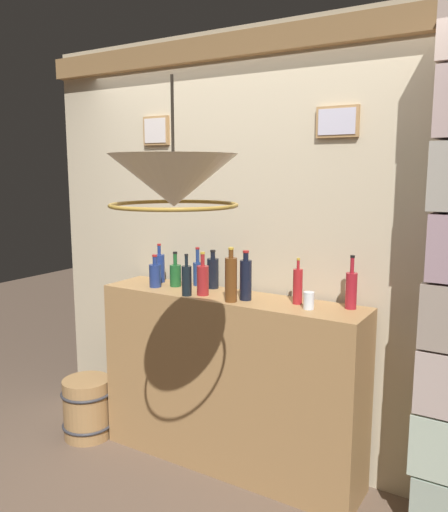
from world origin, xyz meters
The scene contains 16 objects.
panelled_rear_partition centered at (0.00, 1.10, 1.43)m, with size 3.18×0.15×2.70m.
bar_shelf_unit centered at (0.00, 0.84, 0.55)m, with size 1.70×0.37×1.10m, color #9E7547.
liquor_bottle_rum centered at (-0.43, 0.87, 1.18)m, with size 0.07×0.07×0.23m.
liquor_bottle_rye centered at (-0.60, 0.92, 1.20)m, with size 0.07×0.07×0.26m.
liquor_bottle_gin centered at (-0.32, 0.97, 1.19)m, with size 0.06×0.06×0.25m.
liquor_bottle_vermouth centered at (0.43, 0.88, 1.20)m, with size 0.05×0.05×0.26m.
liquor_bottle_amaro centered at (-0.21, 0.70, 1.20)m, with size 0.06×0.06×0.25m.
liquor_bottle_bourbon centered at (0.14, 0.80, 1.22)m, with size 0.07×0.07×0.29m.
liquor_bottle_tequila centered at (0.09, 0.72, 1.23)m, with size 0.07×0.07×0.32m.
liquor_bottle_port centered at (-0.19, 0.96, 1.20)m, with size 0.07×0.07×0.25m.
liquor_bottle_whiskey centered at (0.72, 0.93, 1.21)m, with size 0.06×0.06×0.30m.
liquor_bottle_sherry centered at (-0.14, 0.77, 1.20)m, with size 0.07×0.07×0.26m.
liquor_bottle_vodka centered at (-0.53, 0.79, 1.18)m, with size 0.08×0.08×0.21m.
glass_tumbler_rocks centered at (0.53, 0.80, 1.15)m, with size 0.06×0.06×0.10m.
pendant_lamp centered at (0.34, -0.14, 1.80)m, with size 0.51×0.51×0.50m.
wooden_barrel centered at (-1.02, 0.62, 0.21)m, with size 0.36×0.36×0.42m.
Camera 1 is at (1.58, -1.79, 1.85)m, focal length 36.55 mm.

